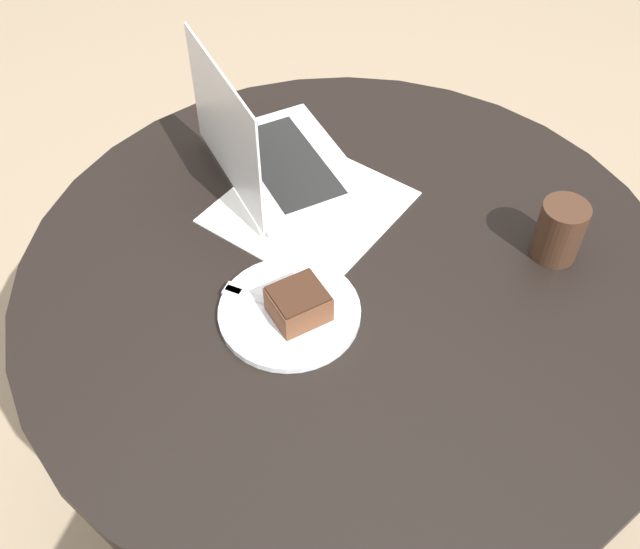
% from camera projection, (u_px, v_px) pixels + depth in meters
% --- Properties ---
extents(ground_plane, '(12.00, 12.00, 0.00)m').
position_uv_depth(ground_plane, '(341.00, 468.00, 1.78)').
color(ground_plane, gray).
extents(dining_table, '(1.12, 1.12, 0.71)m').
position_uv_depth(dining_table, '(348.00, 316.00, 1.34)').
color(dining_table, black).
rests_on(dining_table, ground_plane).
extents(paper_document, '(0.35, 0.34, 0.00)m').
position_uv_depth(paper_document, '(309.00, 207.00, 1.35)').
color(paper_document, white).
rests_on(paper_document, dining_table).
extents(plate, '(0.23, 0.23, 0.01)m').
position_uv_depth(plate, '(288.00, 311.00, 1.18)').
color(plate, silver).
rests_on(plate, dining_table).
extents(cake_slice, '(0.10, 0.09, 0.05)m').
position_uv_depth(cake_slice, '(299.00, 303.00, 1.15)').
color(cake_slice, brown).
rests_on(cake_slice, plate).
extents(fork, '(0.08, 0.17, 0.00)m').
position_uv_depth(fork, '(263.00, 300.00, 1.19)').
color(fork, silver).
rests_on(fork, plate).
extents(coffee_glass, '(0.08, 0.08, 0.11)m').
position_uv_depth(coffee_glass, '(560.00, 231.00, 1.23)').
color(coffee_glass, '#3D2619').
rests_on(coffee_glass, dining_table).
extents(laptop, '(0.30, 0.36, 0.26)m').
position_uv_depth(laptop, '(270.00, 155.00, 1.37)').
color(laptop, silver).
rests_on(laptop, dining_table).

